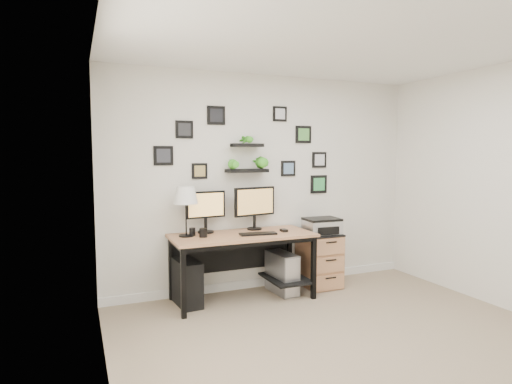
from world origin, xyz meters
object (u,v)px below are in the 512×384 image
desk (244,244)px  file_cabinet (319,259)px  table_lamp (186,197)px  monitor_left (206,209)px  monitor_right (255,204)px  pc_tower_grey (282,273)px  printer (322,226)px  pc_tower_black (187,282)px  mug (203,233)px

desk → file_cabinet: (1.03, 0.06, -0.29)m
table_lamp → monitor_left: bearing=24.3°
table_lamp → monitor_right: bearing=6.5°
pc_tower_grey → printer: (0.55, 0.02, 0.53)m
monitor_right → printer: (0.83, -0.16, -0.29)m
printer → pc_tower_black: bearing=179.0°
pc_tower_black → monitor_right: bearing=3.5°
pc_tower_black → file_cabinet: file_cabinet is taller
pc_tower_grey → pc_tower_black: bearing=177.5°
table_lamp → pc_tower_black: size_ratio=1.10×
table_lamp → pc_tower_black: bearing=-112.3°
monitor_left → pc_tower_grey: (0.87, -0.20, -0.79)m
monitor_right → mug: monitor_right is taller
pc_tower_black → desk: bearing=-9.2°
monitor_left → printer: (1.43, -0.18, -0.26)m
monitor_right → file_cabinet: (0.83, -0.12, -0.72)m
monitor_left → pc_tower_black: size_ratio=0.97×
mug → pc_tower_grey: mug is taller
desk → pc_tower_black: desk is taller
pc_tower_grey → file_cabinet: size_ratio=0.74×
monitor_left → mug: bearing=-112.6°
file_cabinet → monitor_left: bearing=174.4°
mug → desk: bearing=4.3°
monitor_left → mug: (-0.10, -0.23, -0.23)m
monitor_right → printer: monitor_right is taller
file_cabinet → printer: printer is taller
monitor_left → pc_tower_black: bearing=-151.1°
mug → file_cabinet: mug is taller
pc_tower_black → file_cabinet: (1.69, 0.01, 0.09)m
desk → monitor_right: 0.50m
monitor_left → mug: size_ratio=4.93×
mug → pc_tower_black: size_ratio=0.20×
monitor_right → pc_tower_black: size_ratio=1.10×
mug → pc_tower_grey: size_ratio=0.19×
monitor_right → printer: 0.89m
monitor_right → pc_tower_grey: 0.88m
table_lamp → pc_tower_grey: table_lamp is taller
printer → pc_tower_grey: bearing=-177.8°
pc_tower_grey → file_cabinet: file_cabinet is taller
pc_tower_black → file_cabinet: size_ratio=0.74×
table_lamp → printer: size_ratio=1.27×
desk → mug: mug is taller
monitor_left → printer: 1.46m
monitor_left → printer: monitor_left is taller
monitor_left → monitor_right: 0.60m
mug → pc_tower_black: 0.58m
mug → printer: bearing=2.1°
pc_tower_black → pc_tower_grey: bearing=-7.6°
desk → mug: 0.52m
printer → table_lamp: bearing=177.9°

